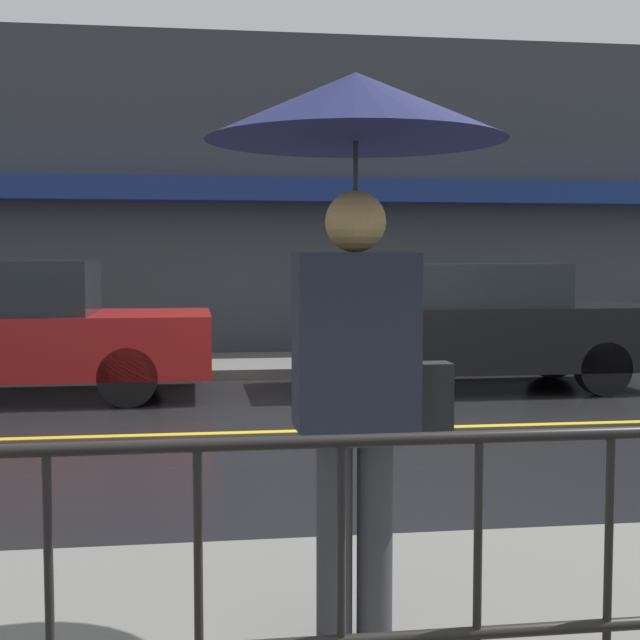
% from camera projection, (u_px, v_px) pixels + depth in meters
% --- Properties ---
extents(ground_plane, '(80.00, 80.00, 0.00)m').
position_uv_depth(ground_plane, '(379.00, 429.00, 8.27)').
color(ground_plane, black).
extents(sidewalk_near, '(28.00, 2.51, 0.13)m').
position_uv_depth(sidewalk_near, '(622.00, 638.00, 3.58)').
color(sidewalk_near, slate).
rests_on(sidewalk_near, ground_plane).
extents(sidewalk_far, '(28.00, 2.14, 0.13)m').
position_uv_depth(sidewalk_far, '(314.00, 364.00, 12.78)').
color(sidewalk_far, slate).
rests_on(sidewalk_far, ground_plane).
extents(lane_marking, '(25.20, 0.12, 0.01)m').
position_uv_depth(lane_marking, '(379.00, 429.00, 8.27)').
color(lane_marking, gold).
rests_on(lane_marking, ground_plane).
extents(building_storefront, '(28.00, 0.85, 4.99)m').
position_uv_depth(building_storefront, '(304.00, 198.00, 13.78)').
color(building_storefront, '#383D42').
rests_on(building_storefront, ground_plane).
extents(pedestrian, '(1.11, 1.11, 2.14)m').
position_uv_depth(pedestrian, '(357.00, 190.00, 3.27)').
color(pedestrian, '#333338').
rests_on(pedestrian, sidewalk_near).
extents(car_black, '(4.20, 1.73, 1.52)m').
position_uv_depth(car_black, '(471.00, 325.00, 10.80)').
color(car_black, black).
rests_on(car_black, ground_plane).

